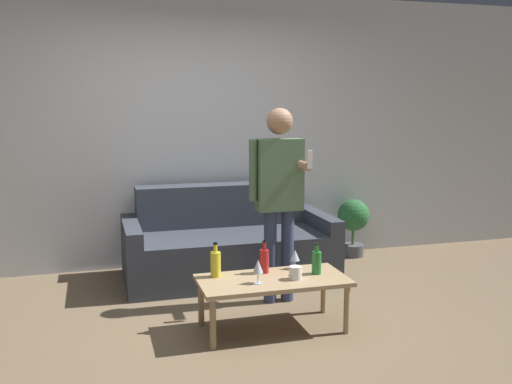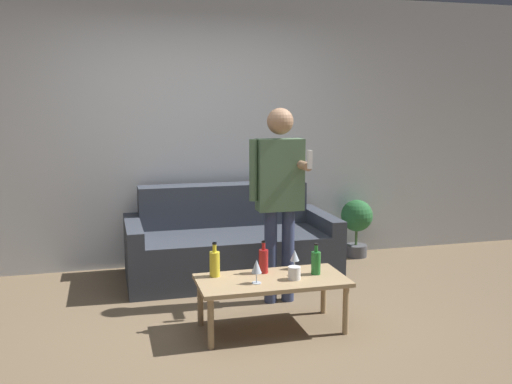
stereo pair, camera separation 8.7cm
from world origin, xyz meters
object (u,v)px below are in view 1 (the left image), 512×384
(couch, at_px, (228,244))
(coffee_table, at_px, (273,284))
(bottle_orange, at_px, (264,260))
(person_standing_front, at_px, (279,188))

(couch, distance_m, coffee_table, 1.36)
(bottle_orange, height_order, person_standing_front, person_standing_front)
(bottle_orange, distance_m, person_standing_front, 0.67)
(couch, xyz_separation_m, person_standing_front, (0.24, -0.81, 0.65))
(couch, relative_size, person_standing_front, 1.21)
(couch, bearing_deg, bottle_orange, -90.33)
(bottle_orange, relative_size, person_standing_front, 0.15)
(bottle_orange, bearing_deg, coffee_table, -82.10)
(coffee_table, height_order, person_standing_front, person_standing_front)
(couch, xyz_separation_m, bottle_orange, (-0.01, -1.22, 0.18))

